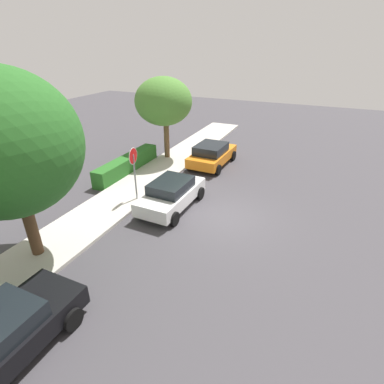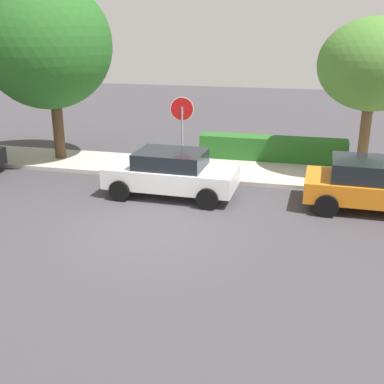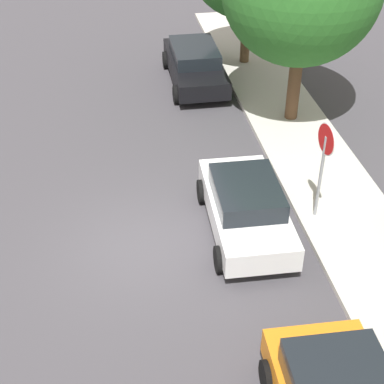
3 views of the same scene
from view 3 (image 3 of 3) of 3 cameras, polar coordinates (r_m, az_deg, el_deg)
The scene contains 5 objects.
ground_plane at distance 14.42m, azimuth -4.78°, elevation -5.25°, with size 60.00×60.00×0.00m, color #423F44.
sidewalk_curb at distance 15.54m, azimuth 15.12°, elevation -2.77°, with size 32.00×2.56×0.14m, color beige.
stop_sign at distance 14.45m, azimuth 12.65°, elevation 3.44°, with size 0.79×0.12×2.77m.
parked_car_white at distance 14.46m, azimuth 5.25°, elevation -1.42°, with size 4.01×2.06×1.40m.
parked_car_black at distance 21.90m, azimuth 0.29°, elevation 12.32°, with size 4.46×2.03×1.38m.
Camera 3 is at (10.89, -0.61, 9.43)m, focal length 55.00 mm.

